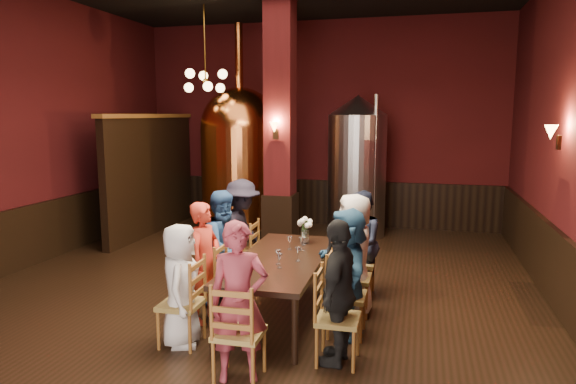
% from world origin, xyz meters
% --- Properties ---
extents(room, '(10.00, 10.02, 4.50)m').
position_xyz_m(room, '(0.00, 0.00, 2.25)').
color(room, black).
rests_on(room, ground).
extents(wainscot_right, '(0.08, 9.90, 1.00)m').
position_xyz_m(wainscot_right, '(3.96, 0.00, 0.50)').
color(wainscot_right, black).
rests_on(wainscot_right, ground).
extents(wainscot_back, '(7.90, 0.08, 1.00)m').
position_xyz_m(wainscot_back, '(0.00, 4.96, 0.50)').
color(wainscot_back, black).
rests_on(wainscot_back, ground).
extents(wainscot_left, '(0.08, 9.90, 1.00)m').
position_xyz_m(wainscot_left, '(-3.96, 0.00, 0.50)').
color(wainscot_left, black).
rests_on(wainscot_left, ground).
extents(column, '(0.58, 0.58, 4.50)m').
position_xyz_m(column, '(-0.30, 2.80, 2.25)').
color(column, '#450E11').
rests_on(column, ground).
extents(partition, '(0.22, 3.50, 2.40)m').
position_xyz_m(partition, '(-3.20, 3.20, 1.20)').
color(partition, black).
rests_on(partition, ground).
extents(pendant_cluster, '(0.90, 0.90, 1.70)m').
position_xyz_m(pendant_cluster, '(-1.80, 2.90, 3.10)').
color(pendant_cluster, '#A57226').
rests_on(pendant_cluster, room).
extents(sconce_wall, '(0.20, 0.20, 0.36)m').
position_xyz_m(sconce_wall, '(3.90, 0.80, 2.20)').
color(sconce_wall, black).
rests_on(sconce_wall, room).
extents(sconce_column, '(0.20, 0.20, 0.36)m').
position_xyz_m(sconce_column, '(-0.30, 2.50, 2.20)').
color(sconce_column, black).
rests_on(sconce_column, column).
extents(dining_table, '(1.03, 2.41, 0.75)m').
position_xyz_m(dining_table, '(0.62, -0.52, 0.69)').
color(dining_table, black).
rests_on(dining_table, ground).
extents(chair_0, '(0.47, 0.47, 0.92)m').
position_xyz_m(chair_0, '(-0.22, -1.53, 0.46)').
color(chair_0, '#965B26').
rests_on(chair_0, ground).
extents(person_0, '(0.58, 0.74, 1.33)m').
position_xyz_m(person_0, '(-0.22, -1.53, 0.67)').
color(person_0, silver).
rests_on(person_0, ground).
extents(chair_1, '(0.47, 0.47, 0.92)m').
position_xyz_m(chair_1, '(-0.23, -0.86, 0.46)').
color(chair_1, '#965B26').
rests_on(chair_1, ground).
extents(person_1, '(0.42, 0.58, 1.45)m').
position_xyz_m(person_1, '(-0.23, -0.86, 0.73)').
color(person_1, red).
rests_on(person_1, ground).
extents(chair_2, '(0.47, 0.47, 0.92)m').
position_xyz_m(chair_2, '(-0.24, -0.20, 0.46)').
color(chair_2, '#965B26').
rests_on(chair_2, ground).
extents(person_2, '(0.57, 0.80, 1.50)m').
position_xyz_m(person_2, '(-0.24, -0.20, 0.75)').
color(person_2, navy).
rests_on(person_2, ground).
extents(chair_3, '(0.47, 0.47, 0.92)m').
position_xyz_m(chair_3, '(-0.24, 0.47, 0.46)').
color(chair_3, '#965B26').
rests_on(chair_3, ground).
extents(person_3, '(0.62, 1.03, 1.56)m').
position_xyz_m(person_3, '(-0.24, 0.47, 0.78)').
color(person_3, black).
rests_on(person_3, ground).
extents(chair_4, '(0.47, 0.47, 0.92)m').
position_xyz_m(chair_4, '(1.48, -1.51, 0.46)').
color(chair_4, '#965B26').
rests_on(chair_4, ground).
extents(person_4, '(0.46, 0.90, 1.47)m').
position_xyz_m(person_4, '(1.48, -1.51, 0.74)').
color(person_4, black).
rests_on(person_4, ground).
extents(chair_5, '(0.47, 0.47, 0.92)m').
position_xyz_m(chair_5, '(1.47, -0.84, 0.46)').
color(chair_5, '#965B26').
rests_on(chair_5, ground).
extents(person_5, '(0.89, 1.42, 1.46)m').
position_xyz_m(person_5, '(1.47, -0.84, 0.73)').
color(person_5, '#2C5C84').
rests_on(person_5, ground).
extents(chair_6, '(0.47, 0.47, 0.92)m').
position_xyz_m(chair_6, '(1.46, -0.18, 0.46)').
color(chair_6, '#965B26').
rests_on(chair_6, ground).
extents(person_6, '(0.63, 0.83, 1.51)m').
position_xyz_m(person_6, '(1.46, -0.18, 0.76)').
color(person_6, beige).
rests_on(person_6, ground).
extents(chair_7, '(0.47, 0.47, 0.92)m').
position_xyz_m(chair_7, '(1.46, 0.49, 0.46)').
color(chair_7, '#965B26').
rests_on(chair_7, ground).
extents(person_7, '(0.43, 0.74, 1.45)m').
position_xyz_m(person_7, '(1.46, 0.49, 0.73)').
color(person_7, '#1A2035').
rests_on(person_7, ground).
extents(chair_8, '(0.47, 0.47, 0.92)m').
position_xyz_m(chair_8, '(0.64, -2.07, 0.46)').
color(chair_8, '#965B26').
rests_on(chair_8, ground).
extents(person_8, '(0.64, 0.53, 1.51)m').
position_xyz_m(person_8, '(0.64, -2.07, 0.76)').
color(person_8, '#90303E').
rests_on(person_8, ground).
extents(copper_kettle, '(1.81, 1.81, 4.28)m').
position_xyz_m(copper_kettle, '(-1.40, 3.69, 1.56)').
color(copper_kettle, black).
rests_on(copper_kettle, ground).
extents(steel_vessel, '(1.26, 1.26, 2.85)m').
position_xyz_m(steel_vessel, '(0.97, 4.08, 1.43)').
color(steel_vessel, '#B2B2B7').
rests_on(steel_vessel, ground).
extents(rose_vase, '(0.21, 0.21, 0.36)m').
position_xyz_m(rose_vase, '(0.75, 0.24, 0.99)').
color(rose_vase, white).
rests_on(rose_vase, dining_table).
extents(wine_glass_0, '(0.07, 0.07, 0.17)m').
position_xyz_m(wine_glass_0, '(0.72, -0.94, 0.83)').
color(wine_glass_0, white).
rests_on(wine_glass_0, dining_table).
extents(wine_glass_1, '(0.07, 0.07, 0.17)m').
position_xyz_m(wine_glass_1, '(0.66, -0.80, 0.83)').
color(wine_glass_1, white).
rests_on(wine_glass_1, dining_table).
extents(wine_glass_2, '(0.07, 0.07, 0.17)m').
position_xyz_m(wine_glass_2, '(0.78, -0.14, 0.83)').
color(wine_glass_2, white).
rests_on(wine_glass_2, dining_table).
extents(wine_glass_3, '(0.07, 0.07, 0.17)m').
position_xyz_m(wine_glass_3, '(0.63, -0.13, 0.83)').
color(wine_glass_3, white).
rests_on(wine_glass_3, dining_table).
extents(wine_glass_4, '(0.07, 0.07, 0.17)m').
position_xyz_m(wine_glass_4, '(0.75, 0.14, 0.83)').
color(wine_glass_4, white).
rests_on(wine_glass_4, dining_table).
extents(wine_glass_5, '(0.07, 0.07, 0.17)m').
position_xyz_m(wine_glass_5, '(0.86, -0.62, 0.83)').
color(wine_glass_5, white).
rests_on(wine_glass_5, dining_table).
extents(wine_glass_6, '(0.07, 0.07, 0.17)m').
position_xyz_m(wine_glass_6, '(0.33, -1.41, 0.83)').
color(wine_glass_6, white).
rests_on(wine_glass_6, dining_table).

